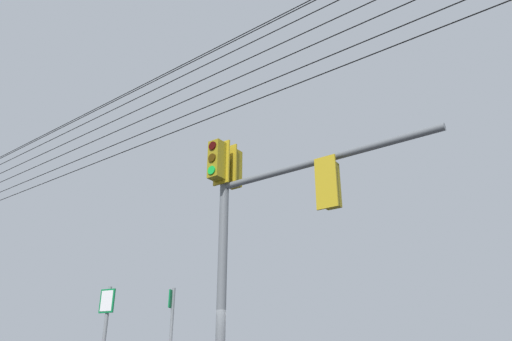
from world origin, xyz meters
TOP-DOWN VIEW (x-y plane):
  - signal_mast_assembly at (0.21, 1.02)m, footprint 4.47×3.18m
  - overhead_wire_span at (1.86, -0.14)m, footprint 22.09×16.06m

SIDE VIEW (x-z plane):
  - signal_mast_assembly at x=0.21m, z-range 1.32..7.58m
  - overhead_wire_span at x=1.86m, z-range 6.91..9.80m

